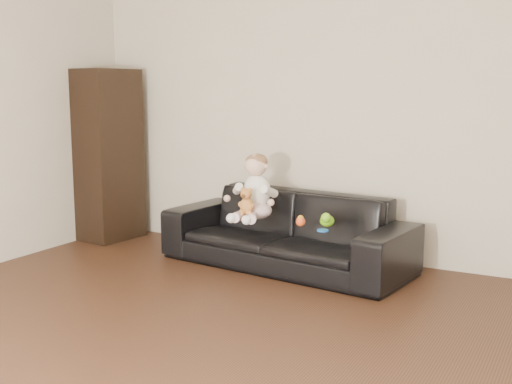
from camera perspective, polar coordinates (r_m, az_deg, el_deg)
The scene contains 9 objects.
wall_back at distance 5.41m, azimuth 8.51°, elevation 7.65°, with size 5.00×5.00×0.00m, color beige.
sofa at distance 5.22m, azimuth 2.68°, elevation -3.44°, with size 2.04×0.80×0.60m, color black.
cabinet at distance 6.27m, azimuth -12.97°, elevation 3.21°, with size 0.40×0.55×1.61m, color black.
shelf_item at distance 6.23m, azimuth -12.95°, elevation 6.53°, with size 0.18×0.25×0.28m, color silver.
baby at distance 5.15m, azimuth -0.08°, elevation 0.13°, with size 0.40×0.48×0.53m.
teddy_bear at distance 5.02m, azimuth -0.84°, elevation -0.85°, with size 0.15×0.14×0.21m.
toy_green at distance 4.93m, azimuth 6.34°, elevation -2.57°, with size 0.11×0.13×0.09m, color #72C817.
toy_rattle at distance 4.93m, azimuth 3.98°, elevation -2.64°, with size 0.08×0.08×0.08m, color #EA4D1B.
toy_blue_disc at distance 4.79m, azimuth 5.95°, elevation -3.41°, with size 0.09×0.09×0.01m, color blue.
Camera 1 is at (1.82, -2.35, 1.45)m, focal length 45.00 mm.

